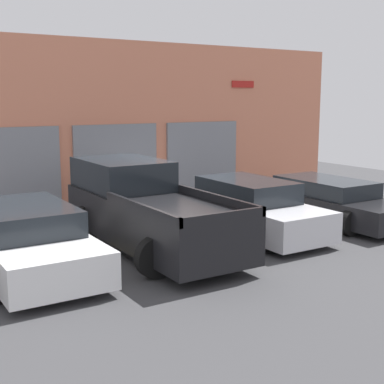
% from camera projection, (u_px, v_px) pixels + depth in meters
% --- Properties ---
extents(ground_plane, '(28.00, 28.00, 0.00)m').
position_uv_depth(ground_plane, '(172.00, 229.00, 13.75)').
color(ground_plane, '#3D3D3F').
extents(shophouse_building, '(16.25, 0.68, 4.99)m').
position_uv_depth(shophouse_building, '(117.00, 127.00, 16.07)').
color(shophouse_building, '#D17A5B').
rests_on(shophouse_building, ground).
extents(pickup_truck, '(2.44, 5.51, 1.87)m').
position_uv_depth(pickup_truck, '(145.00, 209.00, 11.95)').
color(pickup_truck, black).
rests_on(pickup_truck, ground).
extents(sedan_white, '(2.29, 4.64, 1.29)m').
position_uv_depth(sedan_white, '(27.00, 240.00, 10.33)').
color(sedan_white, white).
rests_on(sedan_white, ground).
extents(sedan_side, '(2.15, 4.78, 1.14)m').
position_uv_depth(sedan_side, '(327.00, 201.00, 14.58)').
color(sedan_side, black).
rests_on(sedan_side, ground).
extents(van_right, '(2.13, 4.43, 1.35)m').
position_uv_depth(van_right, '(249.00, 208.00, 13.16)').
color(van_right, silver).
rests_on(van_right, ground).
extents(parking_stripe_left, '(0.12, 2.20, 0.01)m').
position_uv_depth(parking_stripe_left, '(94.00, 259.00, 11.12)').
color(parking_stripe_left, gold).
rests_on(parking_stripe_left, ground).
extents(parking_stripe_centre, '(0.12, 2.20, 0.01)m').
position_uv_depth(parking_stripe_centre, '(203.00, 241.00, 12.54)').
color(parking_stripe_centre, gold).
rests_on(parking_stripe_centre, ground).
extents(parking_stripe_right, '(0.12, 2.20, 0.01)m').
position_uv_depth(parking_stripe_right, '(290.00, 227.00, 13.95)').
color(parking_stripe_right, gold).
rests_on(parking_stripe_right, ground).
extents(parking_stripe_far_right, '(0.12, 2.20, 0.01)m').
position_uv_depth(parking_stripe_far_right, '(361.00, 215.00, 15.36)').
color(parking_stripe_far_right, gold).
rests_on(parking_stripe_far_right, ground).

